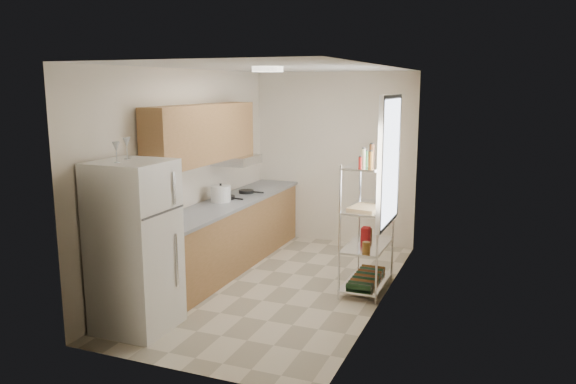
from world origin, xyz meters
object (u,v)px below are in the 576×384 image
object	(u,v)px
refrigerator	(135,246)
frying_pan_large	(226,197)
rice_cooker	(221,194)
cutting_board	(366,208)
espresso_machine	(382,195)

from	to	relation	value
refrigerator	frying_pan_large	bearing A→B (deg)	93.67
refrigerator	rice_cooker	world-z (taller)	refrigerator
cutting_board	espresso_machine	xyz separation A→B (m)	(0.13, 0.26, 0.11)
espresso_machine	refrigerator	bearing A→B (deg)	-144.23
cutting_board	espresso_machine	world-z (taller)	espresso_machine
refrigerator	cutting_board	bearing A→B (deg)	43.54
frying_pan_large	cutting_board	distance (m)	2.05
cutting_board	espresso_machine	distance (m)	0.31
rice_cooker	cutting_board	world-z (taller)	rice_cooker
frying_pan_large	espresso_machine	xyz separation A→B (m)	(2.14, -0.13, 0.22)
rice_cooker	espresso_machine	bearing A→B (deg)	1.24
frying_pan_large	espresso_machine	world-z (taller)	espresso_machine
rice_cooker	frying_pan_large	bearing A→B (deg)	96.78
refrigerator	espresso_machine	xyz separation A→B (m)	(2.00, 2.04, 0.29)
refrigerator	rice_cooker	xyz separation A→B (m)	(-0.12, 1.99, 0.16)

